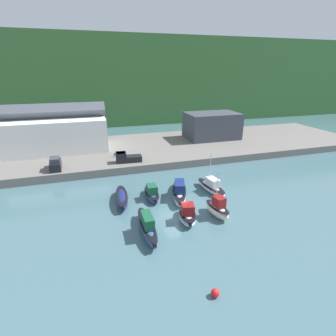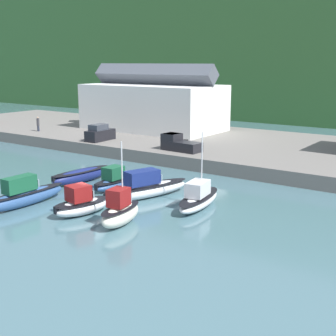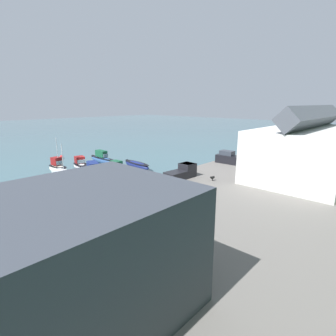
{
  "view_description": "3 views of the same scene",
  "coord_description": "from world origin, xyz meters",
  "views": [
    {
      "loc": [
        -9.55,
        -27.82,
        17.73
      ],
      "look_at": [
        2.79,
        12.07,
        1.89
      ],
      "focal_mm": 28.0,
      "sensor_mm": 36.0,
      "label": 1
    },
    {
      "loc": [
        26.35,
        -25.86,
        11.54
      ],
      "look_at": [
        2.01,
        8.84,
        1.87
      ],
      "focal_mm": 50.0,
      "sensor_mm": 36.0,
      "label": 2
    },
    {
      "loc": [
        23.66,
        40.89,
        11.55
      ],
      "look_at": [
        -4.94,
        14.24,
        1.82
      ],
      "focal_mm": 28.0,
      "sensor_mm": 36.0,
      "label": 3
    }
  ],
  "objects": [
    {
      "name": "ground_plane",
      "position": [
        0.0,
        0.0,
        0.0
      ],
      "size": [
        320.0,
        320.0,
        0.0
      ],
      "primitive_type": "plane",
      "color": "#476B75"
    },
    {
      "name": "hillside_backdrop",
      "position": [
        0.0,
        91.35,
        13.93
      ],
      "size": [
        240.0,
        67.65,
        27.85
      ],
      "color": "#386633",
      "rests_on": "ground_plane"
    },
    {
      "name": "quay_promenade",
      "position": [
        0.0,
        27.94,
        0.73
      ],
      "size": [
        108.46,
        24.47,
        1.46
      ],
      "color": "slate",
      "rests_on": "ground_plane"
    },
    {
      "name": "harbor_clubhouse",
      "position": [
        -16.06,
        30.75,
        5.11
      ],
      "size": [
        20.7,
        11.13,
        9.8
      ],
      "color": "white",
      "rests_on": "quay_promenade"
    },
    {
      "name": "yacht_club_building",
      "position": [
        19.82,
        30.36,
        4.57
      ],
      "size": [
        12.61,
        8.38,
        6.23
      ],
      "color": "#3D424C",
      "rests_on": "quay_promenade"
    },
    {
      "name": "moored_boat_0",
      "position": [
        -6.05,
        5.51,
        0.7
      ],
      "size": [
        2.25,
        7.01,
        1.32
      ],
      "rotation": [
        0.0,
        0.0,
        -0.09
      ],
      "color": "navy",
      "rests_on": "ground_plane"
    },
    {
      "name": "moored_boat_1",
      "position": [
        -1.7,
        5.6,
        0.76
      ],
      "size": [
        1.91,
        5.34,
        2.16
      ],
      "rotation": [
        0.0,
        0.0,
        -0.01
      ],
      "color": "#33568E",
      "rests_on": "ground_plane"
    },
    {
      "name": "moored_boat_2",
      "position": [
        2.35,
        4.97,
        0.89
      ],
      "size": [
        4.57,
        8.75,
        2.46
      ],
      "rotation": [
        0.0,
        0.0,
        -0.32
      ],
      "color": "white",
      "rests_on": "ground_plane"
    },
    {
      "name": "moored_boat_3",
      "position": [
        7.62,
        5.17,
        0.81
      ],
      "size": [
        2.9,
        6.82,
        6.09
      ],
      "rotation": [
        0.0,
        0.0,
        0.16
      ],
      "color": "silver",
      "rests_on": "ground_plane"
    },
    {
      "name": "moored_boat_4",
      "position": [
        -4.27,
        -2.69,
        0.93
      ],
      "size": [
        1.61,
        7.99,
        2.55
      ],
      "rotation": [
        0.0,
        0.0,
        -0.01
      ],
      "color": "#33568E",
      "rests_on": "ground_plane"
    },
    {
      "name": "moored_boat_5",
      "position": [
        1.1,
        -1.53,
        0.85
      ],
      "size": [
        3.01,
        5.02,
        2.35
      ],
      "rotation": [
        0.0,
        0.0,
        -0.22
      ],
      "color": "white",
      "rests_on": "ground_plane"
    },
    {
      "name": "moored_boat_6",
      "position": [
        5.16,
        -1.63,
        1.04
      ],
      "size": [
        2.31,
        4.59,
        6.06
      ],
      "rotation": [
        0.0,
        0.0,
        0.15
      ],
      "color": "white",
      "rests_on": "ground_plane"
    },
    {
      "name": "parked_car_0",
      "position": [
        -15.58,
        18.45,
        2.38
      ],
      "size": [
        1.98,
        4.28,
        2.16
      ],
      "rotation": [
        0.0,
        0.0,
        0.04
      ],
      "color": "black",
      "rests_on": "quay_promenade"
    },
    {
      "name": "pickup_truck_0",
      "position": [
        -3.31,
        18.53,
        2.28
      ],
      "size": [
        4.83,
        2.23,
        1.9
      ],
      "rotation": [
        0.0,
        0.0,
        1.51
      ],
      "color": "black",
      "rests_on": "quay_promenade"
    },
    {
      "name": "dog_on_quay",
      "position": [
        -4.85,
        22.41,
        1.92
      ],
      "size": [
        0.88,
        0.41,
        0.68
      ],
      "rotation": [
        0.0,
        0.0,
        4.57
      ],
      "color": "black",
      "rests_on": "quay_promenade"
    },
    {
      "name": "mooring_buoy_0",
      "position": [
        -0.92,
        -13.14,
        0.36
      ],
      "size": [
        0.72,
        0.72,
        0.72
      ],
      "color": "red",
      "rests_on": "ground_plane"
    }
  ]
}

